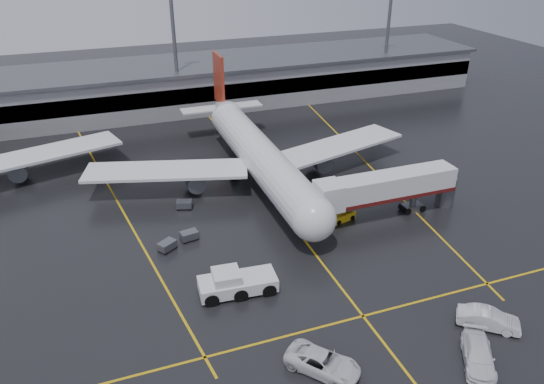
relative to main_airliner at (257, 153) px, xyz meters
name	(u,v)px	position (x,y,z in m)	size (l,w,h in m)	color
ground	(281,210)	(0.00, -9.70, -4.21)	(220.00, 220.00, 0.00)	black
apron_line_centre	(281,210)	(0.00, -9.70, -4.20)	(0.25, 90.00, 0.02)	gold
apron_line_stop	(363,316)	(0.00, -31.70, -4.20)	(60.00, 0.25, 0.02)	gold
apron_line_left	(117,201)	(-20.00, 0.30, -4.20)	(0.25, 70.00, 0.02)	gold
apron_line_right	(365,161)	(18.00, 0.30, -4.20)	(0.25, 70.00, 0.02)	gold
terminal	(197,83)	(0.00, 38.23, 0.11)	(122.00, 19.00, 8.60)	gray
light_mast_mid	(174,39)	(-5.00, 32.30, 10.27)	(3.00, 1.20, 25.45)	#595B60
light_mast_right	(389,24)	(40.00, 32.30, 10.27)	(3.00, 1.20, 25.45)	#595B60
main_airliner	(257,153)	(0.00, 0.00, 0.00)	(48.80, 45.60, 14.10)	silver
jet_bridge	(387,189)	(11.87, -15.70, -0.28)	(19.90, 3.40, 6.05)	silver
pushback_tractor	(235,283)	(-10.43, -24.00, -3.09)	(8.08, 3.93, 2.81)	silver
belt_loader	(342,216)	(6.36, -14.72, -3.69)	(3.56, 2.19, 2.11)	gold
service_van_a	(323,363)	(-6.53, -36.53, -3.32)	(2.96, 6.42, 1.78)	silver
service_van_b	(478,355)	(6.26, -40.26, -3.34)	(2.43, 5.98, 1.74)	silver
service_van_c	(488,319)	(10.13, -36.97, -3.28)	(1.96, 5.62, 1.85)	silver
baggage_cart_a	(189,235)	(-12.80, -12.65, -3.58)	(2.20, 1.63, 1.12)	#595B60
baggage_cart_b	(167,245)	(-15.64, -13.93, -3.58)	(2.39, 2.19, 1.12)	#595B60
baggage_cart_c	(184,204)	(-11.80, -4.92, -3.58)	(2.31, 1.86, 1.12)	#595B60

